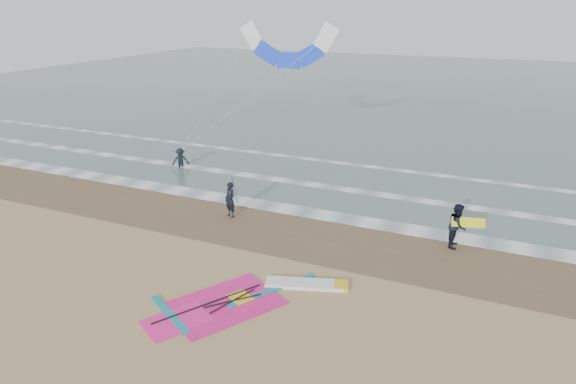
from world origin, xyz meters
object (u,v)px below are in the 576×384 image
at_px(person_wading, 180,155).
at_px(surf_kite, 288,49).
at_px(windsurf_rig, 247,299).
at_px(person_standing, 230,200).
at_px(person_walking, 457,226).

height_order(person_wading, surf_kite, surf_kite).
height_order(windsurf_rig, person_wading, person_wading).
relative_size(windsurf_rig, surf_kite, 0.73).
bearing_deg(person_standing, person_walking, 28.90).
distance_m(person_standing, person_walking, 10.05).
relative_size(person_standing, surf_kite, 0.20).
bearing_deg(person_walking, windsurf_rig, 141.68).
xyz_separation_m(windsurf_rig, person_wading, (-10.66, 11.38, 0.75)).
bearing_deg(person_walking, person_standing, 97.35).
relative_size(person_walking, person_wading, 1.17).
bearing_deg(windsurf_rig, person_walking, 50.33).
distance_m(windsurf_rig, person_standing, 7.35).
xyz_separation_m(person_standing, person_walking, (9.99, 1.05, 0.08)).
height_order(windsurf_rig, person_walking, person_walking).
distance_m(windsurf_rig, surf_kite, 18.36).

